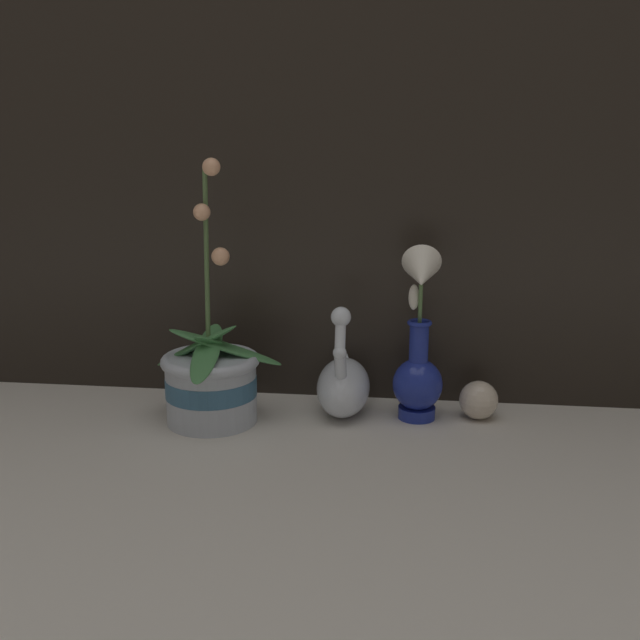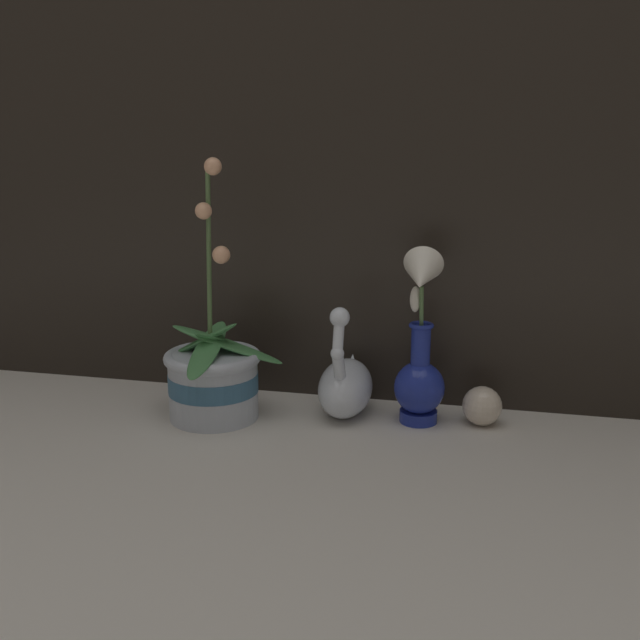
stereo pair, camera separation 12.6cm
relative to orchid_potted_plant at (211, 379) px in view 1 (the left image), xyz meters
The scene contains 6 objects.
ground_plane 0.25m from the orchid_potted_plant, 26.92° to the right, with size 2.80×2.80×0.00m, color beige.
window_backdrop 0.59m from the orchid_potted_plant, 38.24° to the left, with size 2.80×0.03×1.20m.
orchid_potted_plant is the anchor object (origin of this frame).
swan_figurine 0.23m from the orchid_potted_plant, 16.18° to the left, with size 0.09×0.18×0.21m.
blue_vase 0.36m from the orchid_potted_plant, ahead, with size 0.09×0.12×0.31m.
glass_sphere 0.47m from the orchid_potted_plant, ahead, with size 0.07×0.07×0.07m.
Camera 1 is at (0.12, -1.08, 0.49)m, focal length 42.00 mm.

